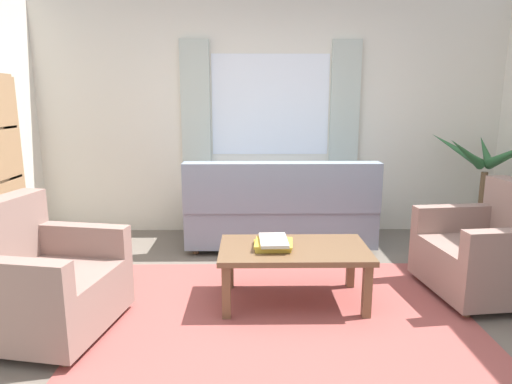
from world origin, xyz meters
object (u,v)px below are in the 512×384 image
at_px(couch, 280,212).
at_px(coffee_table, 294,254).
at_px(armchair_right, 491,252).
at_px(potted_plant, 483,195).
at_px(armchair_left, 38,281).
at_px(book_stack_on_table, 273,243).

xyz_separation_m(couch, coffee_table, (0.02, -1.33, 0.01)).
distance_m(armchair_right, potted_plant, 1.41).
distance_m(armchair_left, armchair_right, 3.30).
xyz_separation_m(armchair_left, armchair_right, (3.26, 0.54, 0.00)).
xyz_separation_m(armchair_left, coffee_table, (1.71, 0.41, 0.03)).
bearing_deg(couch, book_stack_on_table, 84.17).
distance_m(armchair_left, coffee_table, 1.76).
bearing_deg(couch, potted_plant, -178.16).
bearing_deg(armchair_left, coffee_table, -65.95).
distance_m(couch, armchair_right, 1.98).
height_order(couch, book_stack_on_table, couch).
distance_m(armchair_right, coffee_table, 1.55).
bearing_deg(armchair_right, potted_plant, 149.72).
height_order(coffee_table, potted_plant, potted_plant).
xyz_separation_m(couch, armchair_left, (-1.69, -1.75, -0.01)).
relative_size(armchair_left, coffee_table, 0.89).
bearing_deg(armchair_left, book_stack_on_table, -65.30).
height_order(couch, potted_plant, potted_plant).
relative_size(couch, coffee_table, 1.73).
relative_size(couch, armchair_right, 2.05).
relative_size(couch, armchair_left, 1.95).
distance_m(coffee_table, book_stack_on_table, 0.18).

